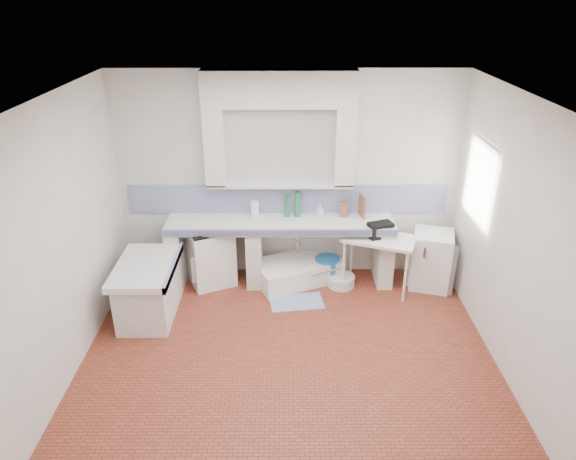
{
  "coord_description": "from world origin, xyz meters",
  "views": [
    {
      "loc": [
        -0.03,
        -4.5,
        3.7
      ],
      "look_at": [
        0.0,
        1.0,
        1.1
      ],
      "focal_mm": 32.27,
      "sensor_mm": 36.0,
      "label": 1
    }
  ],
  "objects_px": {
    "stove": "(211,256)",
    "sink": "(298,271)",
    "side_table": "(377,263)",
    "fridge": "(431,260)"
  },
  "relations": [
    {
      "from": "stove",
      "to": "sink",
      "type": "height_order",
      "value": "stove"
    },
    {
      "from": "sink",
      "to": "fridge",
      "type": "bearing_deg",
      "value": -28.96
    },
    {
      "from": "stove",
      "to": "sink",
      "type": "distance_m",
      "value": 1.21
    },
    {
      "from": "side_table",
      "to": "fridge",
      "type": "height_order",
      "value": "fridge"
    },
    {
      "from": "stove",
      "to": "sink",
      "type": "xyz_separation_m",
      "value": [
        1.18,
        0.03,
        -0.26
      ]
    },
    {
      "from": "sink",
      "to": "side_table",
      "type": "relative_size",
      "value": 1.26
    },
    {
      "from": "sink",
      "to": "fridge",
      "type": "xyz_separation_m",
      "value": [
        1.78,
        -0.13,
        0.25
      ]
    },
    {
      "from": "side_table",
      "to": "stove",
      "type": "bearing_deg",
      "value": -163.15
    },
    {
      "from": "side_table",
      "to": "fridge",
      "type": "bearing_deg",
      "value": 27.11
    },
    {
      "from": "sink",
      "to": "fridge",
      "type": "height_order",
      "value": "fridge"
    }
  ]
}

